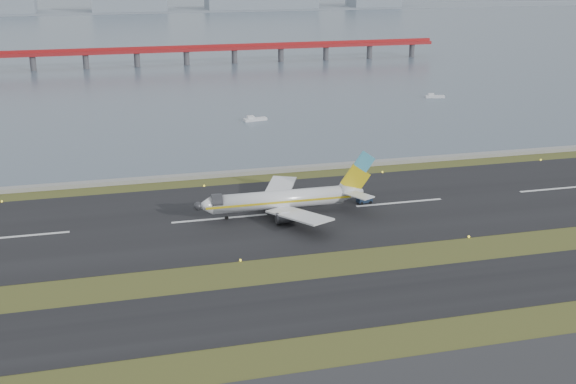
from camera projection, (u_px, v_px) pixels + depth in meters
name	position (u px, v px, depth m)	size (l,w,h in m)	color
ground	(249.00, 279.00, 122.00)	(1000.00, 1000.00, 0.00)	#3C4E1C
taxiway_strip	(265.00, 311.00, 110.96)	(1000.00, 18.00, 0.10)	black
runway_strip	(220.00, 219.00, 149.55)	(1000.00, 45.00, 0.10)	black
seawall	(200.00, 176.00, 176.98)	(1000.00, 2.50, 1.00)	gray
bay_water	(126.00, 27.00, 544.72)	(1400.00, 800.00, 1.30)	#495668
red_pier	(186.00, 50.00, 354.23)	(260.00, 5.00, 10.20)	maroon
far_shoreline	(133.00, 4.00, 693.09)	(1400.00, 80.00, 60.50)	gray
airliner	(285.00, 199.00, 150.98)	(38.52, 32.89, 12.80)	white
pushback_tug	(364.00, 199.00, 158.69)	(3.39, 2.26, 2.04)	#121F34
workboat_near	(254.00, 119.00, 237.25)	(7.99, 3.60, 1.87)	white
workboat_far	(434.00, 96.00, 275.34)	(7.54, 3.96, 1.75)	white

